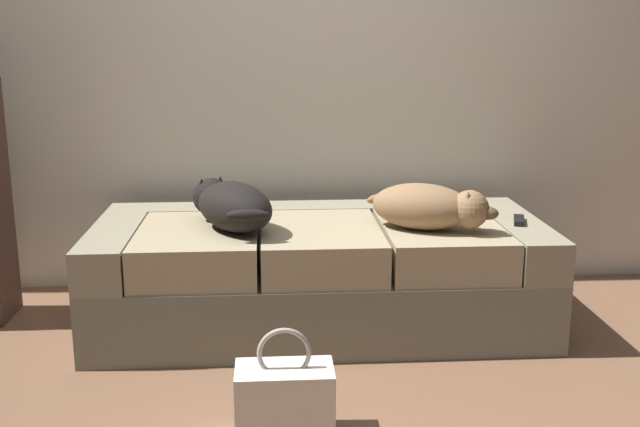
{
  "coord_description": "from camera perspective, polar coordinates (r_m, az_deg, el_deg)",
  "views": [
    {
      "loc": [
        -0.21,
        -2.25,
        1.3
      ],
      "look_at": [
        0.0,
        0.94,
        0.53
      ],
      "focal_mm": 42.48,
      "sensor_mm": 36.0,
      "label": 1
    }
  ],
  "objects": [
    {
      "name": "tv_remote",
      "position": [
        3.44,
        14.77,
        -0.5
      ],
      "size": [
        0.09,
        0.16,
        0.02
      ],
      "primitive_type": "cube",
      "rotation": [
        0.0,
        0.0,
        -0.3
      ],
      "color": "black",
      "rests_on": "couch"
    },
    {
      "name": "back_wall",
      "position": [
        3.89,
        -0.71,
        15.06
      ],
      "size": [
        6.4,
        0.1,
        2.8
      ],
      "primitive_type": "cube",
      "color": "beige",
      "rests_on": "ground"
    },
    {
      "name": "handbag",
      "position": [
        2.54,
        -2.68,
        -13.87
      ],
      "size": [
        0.32,
        0.18,
        0.38
      ],
      "color": "white",
      "rests_on": "ground"
    },
    {
      "name": "dog_dark",
      "position": [
        3.23,
        -6.77,
        0.66
      ],
      "size": [
        0.45,
        0.56,
        0.2
      ],
      "color": "black",
      "rests_on": "couch"
    },
    {
      "name": "dog_tan",
      "position": [
        3.23,
        8.27,
        0.51
      ],
      "size": [
        0.55,
        0.4,
        0.2
      ],
      "color": "olive",
      "rests_on": "couch"
    },
    {
      "name": "couch",
      "position": [
        3.42,
        -0.06,
        -4.54
      ],
      "size": [
        1.98,
        0.89,
        0.48
      ],
      "color": "slate",
      "rests_on": "ground"
    }
  ]
}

